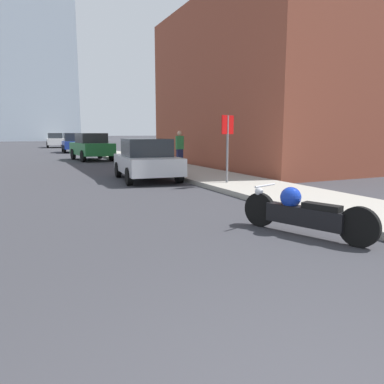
{
  "coord_description": "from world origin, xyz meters",
  "views": [
    {
      "loc": [
        -1.44,
        -1.23,
        1.78
      ],
      "look_at": [
        1.32,
        4.75,
        0.73
      ],
      "focal_mm": 35.0,
      "sensor_mm": 36.0,
      "label": 1
    }
  ],
  "objects_px": {
    "parked_car_green": "(92,147)",
    "stop_sign": "(227,137)",
    "parked_car_blue": "(73,143)",
    "motorcycle": "(302,212)",
    "parked_car_white": "(55,140)",
    "parked_car_silver": "(147,160)",
    "pedestrian": "(180,148)"
  },
  "relations": [
    {
      "from": "parked_car_silver",
      "to": "parked_car_blue",
      "type": "relative_size",
      "value": 1.06
    },
    {
      "from": "parked_car_white",
      "to": "stop_sign",
      "type": "height_order",
      "value": "stop_sign"
    },
    {
      "from": "parked_car_blue",
      "to": "motorcycle",
      "type": "bearing_deg",
      "value": -87.8
    },
    {
      "from": "parked_car_white",
      "to": "pedestrian",
      "type": "xyz_separation_m",
      "value": [
        3.14,
        -30.73,
        0.16
      ]
    },
    {
      "from": "parked_car_white",
      "to": "stop_sign",
      "type": "relative_size",
      "value": 1.9
    },
    {
      "from": "parked_car_silver",
      "to": "parked_car_white",
      "type": "xyz_separation_m",
      "value": [
        -0.31,
        34.22,
        0.09
      ]
    },
    {
      "from": "parked_car_green",
      "to": "parked_car_white",
      "type": "distance_m",
      "value": 22.93
    },
    {
      "from": "motorcycle",
      "to": "stop_sign",
      "type": "height_order",
      "value": "stop_sign"
    },
    {
      "from": "motorcycle",
      "to": "stop_sign",
      "type": "bearing_deg",
      "value": 52.69
    },
    {
      "from": "parked_car_silver",
      "to": "stop_sign",
      "type": "xyz_separation_m",
      "value": [
        1.82,
        -2.88,
        0.86
      ]
    },
    {
      "from": "parked_car_silver",
      "to": "parked_car_white",
      "type": "distance_m",
      "value": 34.22
    },
    {
      "from": "motorcycle",
      "to": "pedestrian",
      "type": "distance_m",
      "value": 12.33
    },
    {
      "from": "motorcycle",
      "to": "parked_car_silver",
      "type": "xyz_separation_m",
      "value": [
        -0.07,
        8.51,
        0.36
      ]
    },
    {
      "from": "parked_car_silver",
      "to": "parked_car_blue",
      "type": "height_order",
      "value": "parked_car_blue"
    },
    {
      "from": "parked_car_silver",
      "to": "parked_car_green",
      "type": "distance_m",
      "value": 11.29
    },
    {
      "from": "parked_car_white",
      "to": "motorcycle",
      "type": "bearing_deg",
      "value": -86.67
    },
    {
      "from": "parked_car_green",
      "to": "stop_sign",
      "type": "distance_m",
      "value": 14.31
    },
    {
      "from": "parked_car_silver",
      "to": "parked_car_green",
      "type": "height_order",
      "value": "parked_car_green"
    },
    {
      "from": "parked_car_silver",
      "to": "pedestrian",
      "type": "xyz_separation_m",
      "value": [
        2.83,
        3.49,
        0.25
      ]
    },
    {
      "from": "parked_car_green",
      "to": "parked_car_blue",
      "type": "bearing_deg",
      "value": 83.32
    },
    {
      "from": "parked_car_green",
      "to": "pedestrian",
      "type": "relative_size",
      "value": 2.48
    },
    {
      "from": "parked_car_green",
      "to": "parked_car_white",
      "type": "bearing_deg",
      "value": 84.8
    },
    {
      "from": "stop_sign",
      "to": "pedestrian",
      "type": "distance_m",
      "value": 6.47
    },
    {
      "from": "motorcycle",
      "to": "parked_car_green",
      "type": "relative_size",
      "value": 0.57
    },
    {
      "from": "parked_car_blue",
      "to": "parked_car_white",
      "type": "bearing_deg",
      "value": 94.09
    },
    {
      "from": "parked_car_blue",
      "to": "parked_car_white",
      "type": "distance_m",
      "value": 12.59
    },
    {
      "from": "parked_car_silver",
      "to": "stop_sign",
      "type": "relative_size",
      "value": 1.89
    },
    {
      "from": "motorcycle",
      "to": "parked_car_silver",
      "type": "bearing_deg",
      "value": 70.47
    },
    {
      "from": "parked_car_green",
      "to": "parked_car_blue",
      "type": "relative_size",
      "value": 1.09
    },
    {
      "from": "parked_car_white",
      "to": "stop_sign",
      "type": "bearing_deg",
      "value": -83.88
    },
    {
      "from": "stop_sign",
      "to": "pedestrian",
      "type": "bearing_deg",
      "value": 81.01
    },
    {
      "from": "parked_car_silver",
      "to": "parked_car_blue",
      "type": "bearing_deg",
      "value": 94.84
    }
  ]
}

